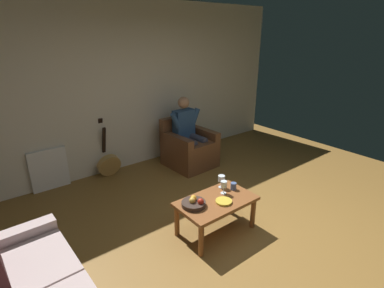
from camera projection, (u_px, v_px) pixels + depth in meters
The scene contains 12 objects.
ground_plane at pixel (269, 245), 3.30m from camera, with size 6.98×6.98×0.00m, color brown.
wall_back at pixel (136, 87), 4.98m from camera, with size 6.19×0.06×2.74m, color beige.
armchair at pixel (189, 149), 5.22m from camera, with size 0.77×0.81×0.83m.
person_seated at pixel (188, 130), 5.11m from camera, with size 0.64×0.59×1.21m.
coffee_table at pixel (216, 205), 3.42m from camera, with size 0.91×0.54×0.43m.
guitar at pixel (109, 163), 4.85m from camera, with size 0.37×0.32×0.95m.
radiator at pixel (49, 169), 4.41m from camera, with size 0.53×0.06×0.63m, color white.
wine_glass_near at pixel (222, 179), 3.64m from camera, with size 0.08×0.08×0.16m.
wine_glass_far at pixel (224, 185), 3.50m from camera, with size 0.08×0.08×0.16m.
fruit_bowl at pixel (194, 203), 3.27m from camera, with size 0.27×0.27×0.11m.
decorative_dish at pixel (224, 201), 3.35m from camera, with size 0.19×0.19×0.02m, color gold.
candle_jar at pixel (233, 186), 3.61m from camera, with size 0.07×0.07×0.09m, color #485D8C.
Camera 1 is at (2.34, 1.58, 2.23)m, focal length 27.73 mm.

